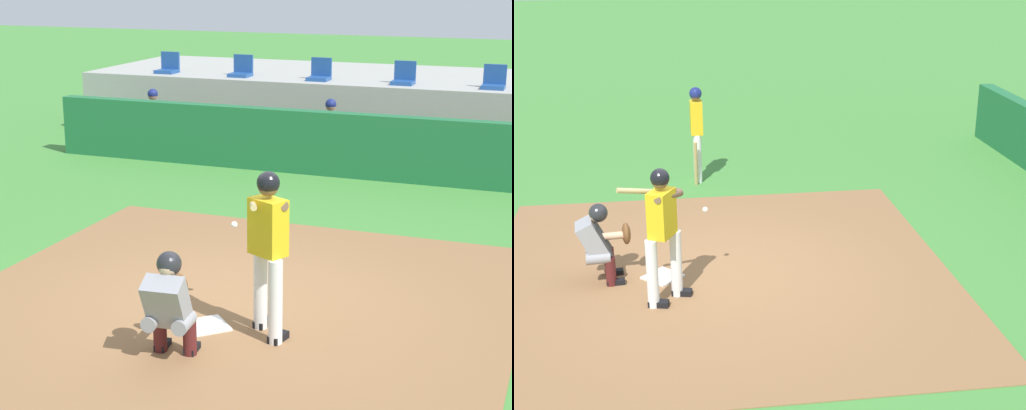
% 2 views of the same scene
% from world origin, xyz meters
% --- Properties ---
extents(ground_plane, '(80.00, 80.00, 0.00)m').
position_xyz_m(ground_plane, '(0.00, 0.00, 0.00)').
color(ground_plane, '#428438').
extents(dirt_infield, '(6.40, 6.40, 0.01)m').
position_xyz_m(dirt_infield, '(0.00, 0.00, 0.01)').
color(dirt_infield, olive).
rests_on(dirt_infield, ground).
extents(home_plate, '(0.62, 0.62, 0.02)m').
position_xyz_m(home_plate, '(0.00, -0.80, 0.02)').
color(home_plate, white).
rests_on(home_plate, dirt_infield).
extents(batter_at_plate, '(0.57, 0.89, 1.80)m').
position_xyz_m(batter_at_plate, '(0.69, -0.76, 1.04)').
color(batter_at_plate, silver).
rests_on(batter_at_plate, ground).
extents(catcher_crouched, '(0.52, 1.79, 1.13)m').
position_xyz_m(catcher_crouched, '(-0.03, -1.59, 0.61)').
color(catcher_crouched, gray).
rests_on(catcher_crouched, ground).
extents(on_deck_batter, '(0.58, 0.23, 1.79)m').
position_xyz_m(on_deck_batter, '(-4.20, -0.07, 1.02)').
color(on_deck_batter, silver).
rests_on(on_deck_batter, ground).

